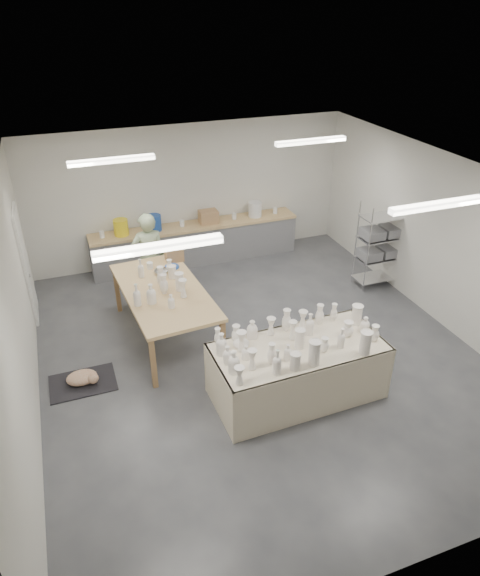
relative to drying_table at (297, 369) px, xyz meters
name	(u,v)px	position (x,y,z in m)	size (l,w,h in m)	color
room	(252,241)	(-0.25, 1.22, 1.58)	(8.00, 8.02, 3.00)	#424449
back_counter	(196,242)	(-0.16, 4.81, 0.01)	(4.60, 0.60, 1.24)	tan
wire_shelf	(380,244)	(3.05, 2.53, 0.45)	(0.88, 0.48, 1.80)	silver
drying_table	(297,369)	(0.00, 0.00, 0.00)	(2.53, 1.24, 1.26)	olive
work_table	(164,288)	(-1.44, 2.24, 0.47)	(1.46, 2.64, 1.34)	tan
rug	(83,383)	(-3.00, 1.37, -0.46)	(1.00, 0.70, 0.02)	black
cat	(83,377)	(-2.98, 1.35, -0.35)	(0.50, 0.38, 0.20)	white
potter	(149,257)	(-1.43, 3.57, 0.43)	(0.65, 0.43, 1.79)	#93A781
red_stool	(149,280)	(-1.43, 3.84, -0.22)	(0.32, 0.32, 0.28)	#A41917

